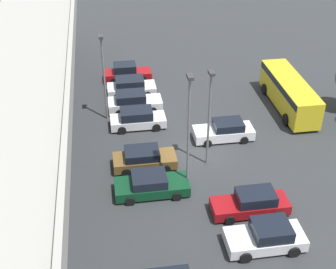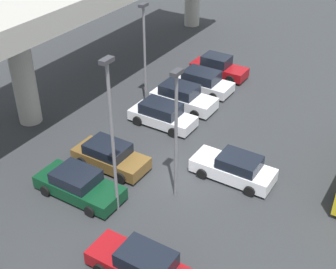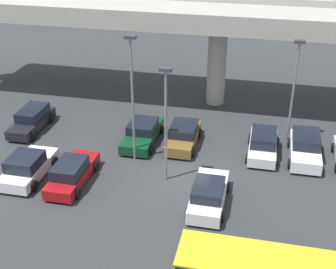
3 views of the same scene
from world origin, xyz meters
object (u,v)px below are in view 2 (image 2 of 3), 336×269
at_px(parked_car_8, 203,82).
at_px(lamp_post_mid_lot, 145,48).
at_px(parked_car_7, 182,97).
at_px(parked_car_9, 218,67).
at_px(parked_car_5, 234,168).
at_px(lamp_post_by_overpass, 112,129).
at_px(lamp_post_near_aisle, 176,126).
at_px(parked_car_4, 110,156).
at_px(parked_car_2, 142,265).
at_px(parked_car_6, 162,115).
at_px(parked_car_3, 79,184).

bearing_deg(parked_car_8, lamp_post_mid_lot, -119.87).
bearing_deg(parked_car_7, parked_car_9, 91.35).
xyz_separation_m(parked_car_5, lamp_post_by_overpass, (-5.44, 3.94, 4.15)).
bearing_deg(lamp_post_near_aisle, parked_car_5, -35.03).
bearing_deg(parked_car_4, parked_car_9, 90.48).
height_order(parked_car_2, lamp_post_by_overpass, lamp_post_by_overpass).
xyz_separation_m(lamp_post_near_aisle, lamp_post_by_overpass, (-2.53, 1.90, 0.57)).
bearing_deg(parked_car_7, parked_car_6, -88.89).
relative_size(lamp_post_near_aisle, lamp_post_mid_lot, 1.00).
height_order(parked_car_3, parked_car_9, parked_car_9).
height_order(lamp_post_near_aisle, lamp_post_by_overpass, lamp_post_by_overpass).
bearing_deg(parked_car_9, parked_car_5, -59.48).
relative_size(parked_car_6, parked_car_7, 0.97).
distance_m(parked_car_8, lamp_post_near_aisle, 12.66).
bearing_deg(lamp_post_near_aisle, lamp_post_mid_lot, 43.02).
xyz_separation_m(lamp_post_mid_lot, lamp_post_by_overpass, (-9.80, -4.88, 0.55)).
distance_m(parked_car_7, lamp_post_mid_lot, 4.36).
bearing_deg(parked_car_8, parked_car_7, -90.06).
bearing_deg(lamp_post_near_aisle, parked_car_7, 28.08).
bearing_deg(lamp_post_by_overpass, parked_car_8, 10.48).
relative_size(parked_car_3, lamp_post_mid_lot, 0.67).
xyz_separation_m(parked_car_7, lamp_post_near_aisle, (-8.37, -4.47, 3.51)).
relative_size(parked_car_5, lamp_post_by_overpass, 0.55).
distance_m(parked_car_4, parked_car_5, 7.06).
height_order(parked_car_7, parked_car_9, parked_car_9).
relative_size(parked_car_6, lamp_post_by_overpass, 0.53).
distance_m(parked_car_3, parked_car_5, 8.46).
relative_size(parked_car_2, lamp_post_near_aisle, 0.66).
xyz_separation_m(parked_car_4, lamp_post_by_overpass, (-2.74, -2.58, 4.15)).
relative_size(parked_car_5, parked_car_7, 1.01).
bearing_deg(parked_car_6, parked_car_8, 90.51).
bearing_deg(parked_car_5, lamp_post_mid_lot, -26.31).
height_order(parked_car_2, parked_car_9, parked_car_9).
bearing_deg(lamp_post_mid_lot, parked_car_4, -161.98).
height_order(parked_car_8, lamp_post_by_overpass, lamp_post_by_overpass).
height_order(parked_car_2, parked_car_8, parked_car_8).
height_order(parked_car_4, parked_car_6, parked_car_6).
height_order(parked_car_5, lamp_post_by_overpass, lamp_post_by_overpass).
xyz_separation_m(parked_car_4, lamp_post_mid_lot, (7.06, 2.30, 3.59)).
bearing_deg(lamp_post_by_overpass, parked_car_5, -35.91).
bearing_deg(parked_car_2, parked_car_9, -72.42).
xyz_separation_m(parked_car_5, parked_car_8, (8.40, 6.50, 0.03)).
height_order(parked_car_2, lamp_post_near_aisle, lamp_post_near_aisle).
bearing_deg(parked_car_7, lamp_post_by_overpass, -76.78).
bearing_deg(lamp_post_mid_lot, parked_car_2, -146.55).
xyz_separation_m(parked_car_9, lamp_post_near_aisle, (-14.17, -4.60, 3.53)).
relative_size(parked_car_4, parked_car_8, 1.02).
height_order(parked_car_9, lamp_post_by_overpass, lamp_post_by_overpass).
height_order(parked_car_7, parked_car_8, parked_car_7).
distance_m(parked_car_6, parked_car_7, 2.73).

